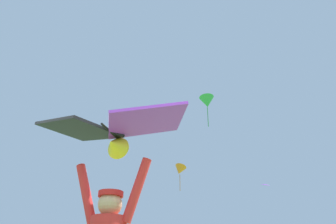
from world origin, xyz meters
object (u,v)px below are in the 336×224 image
object	(u,v)px
distant_kite_orange_mid_left	(180,170)
distant_kite_purple_high_right	(266,185)
held_stunt_kite	(113,131)
distant_kite_green_mid_right	(207,102)

from	to	relation	value
distant_kite_orange_mid_left	distant_kite_purple_high_right	bearing A→B (deg)	82.02
held_stunt_kite	distant_kite_green_mid_right	world-z (taller)	distant_kite_green_mid_right
held_stunt_kite	distant_kite_purple_high_right	size ratio (longest dim) A/B	1.63
held_stunt_kite	distant_kite_green_mid_right	xyz separation A→B (m)	(-7.55, 20.68, 12.00)
distant_kite_green_mid_right	held_stunt_kite	bearing A→B (deg)	-69.94
held_stunt_kite	distant_kite_orange_mid_left	world-z (taller)	distant_kite_orange_mid_left
distant_kite_orange_mid_left	held_stunt_kite	bearing A→B (deg)	-64.25
distant_kite_purple_high_right	distant_kite_green_mid_right	world-z (taller)	distant_kite_green_mid_right
distant_kite_purple_high_right	held_stunt_kite	bearing A→B (deg)	-78.55
held_stunt_kite	distant_kite_orange_mid_left	bearing A→B (deg)	115.75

